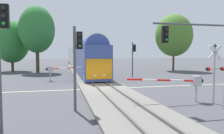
{
  "coord_description": "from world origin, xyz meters",
  "views": [
    {
      "loc": [
        -3.82,
        -19.91,
        3.37
      ],
      "look_at": [
        0.97,
        0.61,
        2.0
      ],
      "focal_mm": 34.63,
      "sensor_mm": 36.0,
      "label": 1
    }
  ],
  "objects_px": {
    "crossing_signal_mast": "(215,67)",
    "crossing_gate_far": "(55,69)",
    "traffic_signal_median": "(77,55)",
    "pine_left_background": "(12,42)",
    "traffic_signal_near_left": "(1,42)",
    "commuter_train": "(78,56)",
    "traffic_signal_far_side": "(134,54)",
    "oak_behind_train": "(37,30)",
    "traffic_signal_near_right": "(207,42)",
    "maple_right_background": "(174,35)",
    "crossing_gate_near": "(189,82)"
  },
  "relations": [
    {
      "from": "traffic_signal_near_left",
      "to": "crossing_gate_far",
      "type": "bearing_deg",
      "value": 84.34
    },
    {
      "from": "crossing_signal_mast",
      "to": "pine_left_background",
      "type": "height_order",
      "value": "pine_left_background"
    },
    {
      "from": "crossing_gate_far",
      "to": "pine_left_background",
      "type": "xyz_separation_m",
      "value": [
        -8.03,
        15.88,
        3.98
      ]
    },
    {
      "from": "crossing_gate_far",
      "to": "traffic_signal_near_left",
      "type": "xyz_separation_m",
      "value": [
        -1.67,
        -16.89,
        2.4
      ]
    },
    {
      "from": "commuter_train",
      "to": "pine_left_background",
      "type": "relative_size",
      "value": 7.17
    },
    {
      "from": "traffic_signal_median",
      "to": "pine_left_background",
      "type": "relative_size",
      "value": 0.53
    },
    {
      "from": "commuter_train",
      "to": "traffic_signal_far_side",
      "type": "relative_size",
      "value": 13.7
    },
    {
      "from": "traffic_signal_far_side",
      "to": "traffic_signal_near_right",
      "type": "relative_size",
      "value": 0.86
    },
    {
      "from": "crossing_signal_mast",
      "to": "crossing_gate_far",
      "type": "xyz_separation_m",
      "value": [
        -10.59,
        14.54,
        -1.02
      ]
    },
    {
      "from": "traffic_signal_near_left",
      "to": "pine_left_background",
      "type": "bearing_deg",
      "value": 100.98
    },
    {
      "from": "crossing_gate_near",
      "to": "oak_behind_train",
      "type": "bearing_deg",
      "value": 115.66
    },
    {
      "from": "traffic_signal_near_right",
      "to": "oak_behind_train",
      "type": "xyz_separation_m",
      "value": [
        -12.95,
        27.04,
        3.27
      ]
    },
    {
      "from": "traffic_signal_near_left",
      "to": "pine_left_background",
      "type": "relative_size",
      "value": 0.62
    },
    {
      "from": "commuter_train",
      "to": "crossing_signal_mast",
      "type": "distance_m",
      "value": 41.69
    },
    {
      "from": "commuter_train",
      "to": "traffic_signal_near_right",
      "type": "height_order",
      "value": "commuter_train"
    },
    {
      "from": "traffic_signal_near_right",
      "to": "traffic_signal_near_left",
      "type": "xyz_separation_m",
      "value": [
        -11.37,
        -2.04,
        -0.27
      ]
    },
    {
      "from": "oak_behind_train",
      "to": "pine_left_background",
      "type": "bearing_deg",
      "value": 142.3
    },
    {
      "from": "crossing_gate_far",
      "to": "commuter_train",
      "type": "bearing_deg",
      "value": 80.23
    },
    {
      "from": "traffic_signal_near_right",
      "to": "crossing_gate_far",
      "type": "bearing_deg",
      "value": 123.13
    },
    {
      "from": "commuter_train",
      "to": "oak_behind_train",
      "type": "height_order",
      "value": "oak_behind_train"
    },
    {
      "from": "crossing_signal_mast",
      "to": "traffic_signal_far_side",
      "type": "bearing_deg",
      "value": 90.24
    },
    {
      "from": "traffic_signal_near_left",
      "to": "pine_left_background",
      "type": "height_order",
      "value": "pine_left_background"
    },
    {
      "from": "crossing_gate_near",
      "to": "maple_right_background",
      "type": "xyz_separation_m",
      "value": [
        12.24,
        24.18,
        5.28
      ]
    },
    {
      "from": "crossing_gate_near",
      "to": "traffic_signal_far_side",
      "type": "distance_m",
      "value": 15.68
    },
    {
      "from": "crossing_signal_mast",
      "to": "traffic_signal_near_right",
      "type": "bearing_deg",
      "value": -160.78
    },
    {
      "from": "traffic_signal_median",
      "to": "crossing_gate_far",
      "type": "bearing_deg",
      "value": 96.58
    },
    {
      "from": "crossing_signal_mast",
      "to": "crossing_gate_far",
      "type": "bearing_deg",
      "value": 126.07
    },
    {
      "from": "crossing_signal_mast",
      "to": "traffic_signal_near_left",
      "type": "distance_m",
      "value": 12.57
    },
    {
      "from": "traffic_signal_far_side",
      "to": "traffic_signal_near_left",
      "type": "xyz_separation_m",
      "value": [
        -12.2,
        -18.65,
        0.57
      ]
    },
    {
      "from": "commuter_train",
      "to": "pine_left_background",
      "type": "bearing_deg",
      "value": -139.37
    },
    {
      "from": "traffic_signal_median",
      "to": "crossing_signal_mast",
      "type": "bearing_deg",
      "value": -1.61
    },
    {
      "from": "traffic_signal_near_right",
      "to": "pine_left_background",
      "type": "distance_m",
      "value": 35.5
    },
    {
      "from": "crossing_signal_mast",
      "to": "oak_behind_train",
      "type": "height_order",
      "value": "oak_behind_train"
    },
    {
      "from": "traffic_signal_near_left",
      "to": "oak_behind_train",
      "type": "height_order",
      "value": "oak_behind_train"
    },
    {
      "from": "traffic_signal_far_side",
      "to": "traffic_signal_near_left",
      "type": "bearing_deg",
      "value": -123.18
    },
    {
      "from": "crossing_gate_near",
      "to": "traffic_signal_near_right",
      "type": "distance_m",
      "value": 2.92
    },
    {
      "from": "commuter_train",
      "to": "traffic_signal_near_left",
      "type": "relative_size",
      "value": 11.63
    },
    {
      "from": "commuter_train",
      "to": "pine_left_background",
      "type": "distance_m",
      "value": 16.86
    },
    {
      "from": "oak_behind_train",
      "to": "maple_right_background",
      "type": "distance_m",
      "value": 24.78
    },
    {
      "from": "crossing_gate_near",
      "to": "traffic_signal_near_left",
      "type": "xyz_separation_m",
      "value": [
        -10.88,
        -3.14,
        2.4
      ]
    },
    {
      "from": "traffic_signal_median",
      "to": "traffic_signal_far_side",
      "type": "bearing_deg",
      "value": 61.05
    },
    {
      "from": "traffic_signal_near_left",
      "to": "maple_right_background",
      "type": "distance_m",
      "value": 35.9
    },
    {
      "from": "commuter_train",
      "to": "maple_right_background",
      "type": "relative_size",
      "value": 6.23
    },
    {
      "from": "commuter_train",
      "to": "crossing_gate_far",
      "type": "relative_size",
      "value": 11.86
    },
    {
      "from": "traffic_signal_far_side",
      "to": "oak_behind_train",
      "type": "height_order",
      "value": "oak_behind_train"
    },
    {
      "from": "traffic_signal_near_left",
      "to": "commuter_train",
      "type": "bearing_deg",
      "value": 81.81
    },
    {
      "from": "crossing_gate_far",
      "to": "traffic_signal_near_right",
      "type": "distance_m",
      "value": 17.93
    },
    {
      "from": "crossing_signal_mast",
      "to": "crossing_gate_near",
      "type": "bearing_deg",
      "value": 150.65
    },
    {
      "from": "crossing_gate_near",
      "to": "oak_behind_train",
      "type": "relative_size",
      "value": 0.49
    },
    {
      "from": "oak_behind_train",
      "to": "maple_right_background",
      "type": "relative_size",
      "value": 1.07
    }
  ]
}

